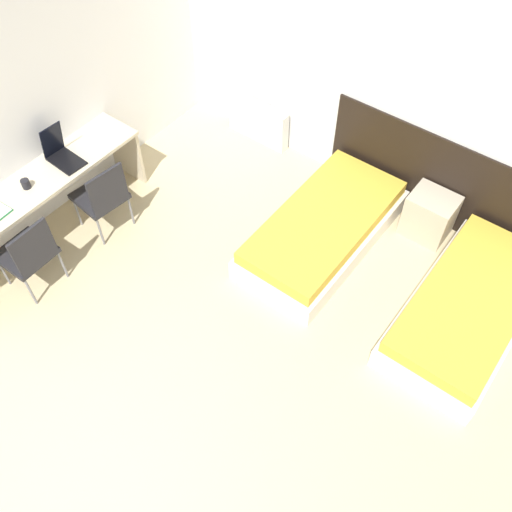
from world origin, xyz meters
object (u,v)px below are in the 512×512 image
at_px(bed_near_door, 468,308).
at_px(chair_near_laptop, 102,195).
at_px(bed_near_window, 323,229).
at_px(laptop, 61,154).
at_px(nightstand, 429,215).
at_px(chair_near_notebook, 28,252).

height_order(bed_near_door, chair_near_laptop, chair_near_laptop).
distance_m(bed_near_window, laptop, 2.65).
distance_m(bed_near_window, chair_near_laptop, 2.21).
height_order(nightstand, laptop, laptop).
bearing_deg(bed_near_window, chair_near_notebook, -131.73).
relative_size(bed_near_door, nightstand, 3.77).
distance_m(chair_near_laptop, chair_near_notebook, 0.90).
bearing_deg(bed_near_door, nightstand, 135.80).
bearing_deg(nightstand, chair_near_laptop, -143.79).
relative_size(bed_near_window, bed_near_door, 1.00).
height_order(bed_near_door, chair_near_notebook, chair_near_notebook).
xyz_separation_m(nightstand, chair_near_laptop, (-2.62, -1.92, 0.23)).
height_order(bed_near_window, chair_near_notebook, chair_near_notebook).
distance_m(bed_near_door, chair_near_notebook, 3.99).
bearing_deg(chair_near_laptop, chair_near_notebook, -83.61).
xyz_separation_m(nightstand, laptop, (-3.06, -1.95, 0.55)).
xyz_separation_m(bed_near_window, nightstand, (0.77, 0.75, 0.06)).
xyz_separation_m(chair_near_notebook, laptop, (-0.43, 0.87, 0.32)).
relative_size(nightstand, chair_near_laptop, 0.58).
relative_size(nightstand, chair_near_notebook, 0.58).
bearing_deg(nightstand, laptop, -147.41).
bearing_deg(bed_near_door, laptop, -162.59).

